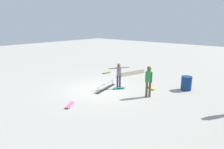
# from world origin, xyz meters

# --- Properties ---
(ground_plane) EXTENTS (60.00, 60.00, 0.00)m
(ground_plane) POSITION_xyz_m (0.00, 0.00, 0.00)
(ground_plane) COLOR #ADA89E
(grind_rail) EXTENTS (2.23, 0.72, 0.36)m
(grind_rail) POSITION_xyz_m (-0.28, 0.18, 0.15)
(grind_rail) COLOR black
(grind_rail) RESTS_ON ground_plane
(skate_ledge) EXTENTS (2.30, 0.99, 0.33)m
(skate_ledge) POSITION_xyz_m (-4.22, -0.63, 0.17)
(skate_ledge) COLOR #B2A893
(skate_ledge) RESTS_ON ground_plane
(skater_main) EXTENTS (1.14, 0.75, 1.61)m
(skater_main) POSITION_xyz_m (-0.83, 0.75, 0.94)
(skater_main) COLOR #2D3351
(skater_main) RESTS_ON ground_plane
(skateboard_main) EXTENTS (0.76, 0.63, 0.09)m
(skateboard_main) POSITION_xyz_m (-0.77, 0.84, 0.07)
(skateboard_main) COLOR teal
(skateboard_main) RESTS_ON ground_plane
(bystander_green_shirt) EXTENTS (0.27, 0.39, 1.74)m
(bystander_green_shirt) POSITION_xyz_m (-0.75, 2.90, 0.98)
(bystander_green_shirt) COLOR brown
(bystander_green_shirt) RESTS_ON ground_plane
(loose_skateboard_yellow) EXTENTS (0.58, 0.79, 0.09)m
(loose_skateboard_yellow) POSITION_xyz_m (-2.14, 2.30, 0.07)
(loose_skateboard_yellow) COLOR yellow
(loose_skateboard_yellow) RESTS_ON ground_plane
(loose_skateboard_pink) EXTENTS (0.78, 0.59, 0.09)m
(loose_skateboard_pink) POSITION_xyz_m (2.87, 0.64, 0.07)
(loose_skateboard_pink) COLOR #E05993
(loose_skateboard_pink) RESTS_ON ground_plane
(loose_skateboard_natural) EXTENTS (0.82, 0.35, 0.09)m
(loose_skateboard_natural) POSITION_xyz_m (-3.26, -2.43, 0.07)
(loose_skateboard_natural) COLOR tan
(loose_skateboard_natural) RESTS_ON ground_plane
(trash_bin) EXTENTS (0.62, 0.62, 0.86)m
(trash_bin) POSITION_xyz_m (-3.30, 4.04, 0.43)
(trash_bin) COLOR navy
(trash_bin) RESTS_ON ground_plane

